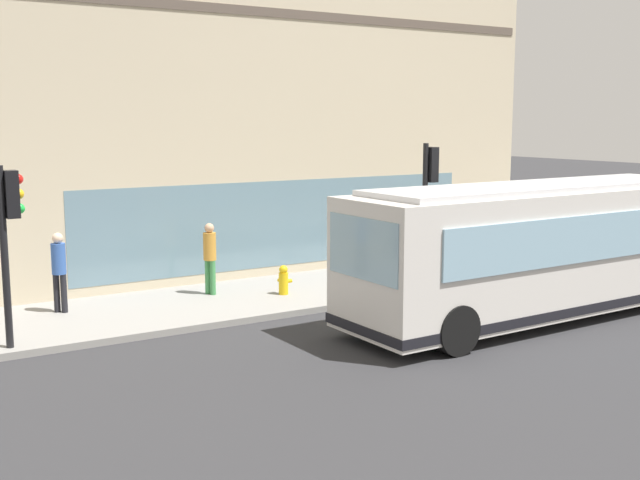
{
  "coord_description": "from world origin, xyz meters",
  "views": [
    {
      "loc": [
        -12.59,
        10.81,
        4.51
      ],
      "look_at": [
        1.51,
        2.0,
        1.93
      ],
      "focal_mm": 44.01,
      "sensor_mm": 36.0,
      "label": 1
    }
  ],
  "objects_px": {
    "pedestrian_by_light_pole": "(59,266)",
    "pedestrian_walking_along_curb": "(463,229)",
    "fire_hydrant": "(284,280)",
    "pedestrian_near_building_entrance": "(399,230)",
    "pedestrian_near_hydrant": "(210,253)",
    "traffic_light_down_block": "(10,221)",
    "newspaper_vending_box": "(502,256)",
    "city_bus_nearside": "(541,251)",
    "traffic_light_near_corner": "(429,187)"
  },
  "relations": [
    {
      "from": "pedestrian_by_light_pole",
      "to": "pedestrian_walking_along_curb",
      "type": "xyz_separation_m",
      "value": [
        0.56,
        -12.66,
        -0.15
      ]
    },
    {
      "from": "fire_hydrant",
      "to": "pedestrian_near_building_entrance",
      "type": "bearing_deg",
      "value": -71.29
    },
    {
      "from": "pedestrian_near_hydrant",
      "to": "traffic_light_down_block",
      "type": "bearing_deg",
      "value": 113.73
    },
    {
      "from": "newspaper_vending_box",
      "to": "city_bus_nearside",
      "type": "bearing_deg",
      "value": 145.22
    },
    {
      "from": "traffic_light_down_block",
      "to": "fire_hydrant",
      "type": "distance_m",
      "value": 7.05
    },
    {
      "from": "fire_hydrant",
      "to": "pedestrian_near_building_entrance",
      "type": "xyz_separation_m",
      "value": [
        1.67,
        -4.94,
        0.69
      ]
    },
    {
      "from": "fire_hydrant",
      "to": "newspaper_vending_box",
      "type": "bearing_deg",
      "value": -96.69
    },
    {
      "from": "pedestrian_by_light_pole",
      "to": "newspaper_vending_box",
      "type": "relative_size",
      "value": 2.03
    },
    {
      "from": "traffic_light_down_block",
      "to": "pedestrian_by_light_pole",
      "type": "xyz_separation_m",
      "value": [
        2.32,
        -1.41,
        -1.38
      ]
    },
    {
      "from": "pedestrian_near_hydrant",
      "to": "pedestrian_by_light_pole",
      "type": "bearing_deg",
      "value": 88.55
    },
    {
      "from": "pedestrian_walking_along_curb",
      "to": "city_bus_nearside",
      "type": "bearing_deg",
      "value": 151.79
    },
    {
      "from": "pedestrian_near_hydrant",
      "to": "newspaper_vending_box",
      "type": "height_order",
      "value": "pedestrian_near_hydrant"
    },
    {
      "from": "pedestrian_near_hydrant",
      "to": "pedestrian_near_building_entrance",
      "type": "bearing_deg",
      "value": -83.9
    },
    {
      "from": "pedestrian_by_light_pole",
      "to": "newspaper_vending_box",
      "type": "distance_m",
      "value": 12.12
    },
    {
      "from": "city_bus_nearside",
      "to": "pedestrian_walking_along_curb",
      "type": "height_order",
      "value": "city_bus_nearside"
    },
    {
      "from": "pedestrian_near_hydrant",
      "to": "pedestrian_near_building_entrance",
      "type": "xyz_separation_m",
      "value": [
        0.69,
        -6.49,
        0.01
      ]
    },
    {
      "from": "pedestrian_near_hydrant",
      "to": "pedestrian_by_light_pole",
      "type": "height_order",
      "value": "pedestrian_by_light_pole"
    },
    {
      "from": "traffic_light_near_corner",
      "to": "pedestrian_near_building_entrance",
      "type": "bearing_deg",
      "value": -24.4
    },
    {
      "from": "pedestrian_by_light_pole",
      "to": "pedestrian_near_building_entrance",
      "type": "height_order",
      "value": "pedestrian_by_light_pole"
    },
    {
      "from": "pedestrian_by_light_pole",
      "to": "traffic_light_near_corner",
      "type": "bearing_deg",
      "value": -104.46
    },
    {
      "from": "traffic_light_down_block",
      "to": "pedestrian_walking_along_curb",
      "type": "bearing_deg",
      "value": -78.42
    },
    {
      "from": "traffic_light_near_corner",
      "to": "newspaper_vending_box",
      "type": "bearing_deg",
      "value": -82.4
    },
    {
      "from": "pedestrian_walking_along_curb",
      "to": "newspaper_vending_box",
      "type": "xyz_separation_m",
      "value": [
        -2.43,
        0.7,
        -0.46
      ]
    },
    {
      "from": "traffic_light_near_corner",
      "to": "traffic_light_down_block",
      "type": "distance_m",
      "value": 10.25
    },
    {
      "from": "pedestrian_walking_along_curb",
      "to": "pedestrian_near_building_entrance",
      "type": "distance_m",
      "value": 2.52
    },
    {
      "from": "fire_hydrant",
      "to": "pedestrian_by_light_pole",
      "type": "height_order",
      "value": "pedestrian_by_light_pole"
    },
    {
      "from": "pedestrian_near_building_entrance",
      "to": "pedestrian_by_light_pole",
      "type": "bearing_deg",
      "value": 93.39
    },
    {
      "from": "traffic_light_down_block",
      "to": "newspaper_vending_box",
      "type": "bearing_deg",
      "value": -88.05
    },
    {
      "from": "city_bus_nearside",
      "to": "traffic_light_down_block",
      "type": "distance_m",
      "value": 11.28
    },
    {
      "from": "city_bus_nearside",
      "to": "traffic_light_down_block",
      "type": "height_order",
      "value": "traffic_light_down_block"
    },
    {
      "from": "traffic_light_down_block",
      "to": "traffic_light_near_corner",
      "type": "bearing_deg",
      "value": -89.78
    },
    {
      "from": "traffic_light_down_block",
      "to": "pedestrian_by_light_pole",
      "type": "height_order",
      "value": "traffic_light_down_block"
    },
    {
      "from": "city_bus_nearside",
      "to": "fire_hydrant",
      "type": "xyz_separation_m",
      "value": [
        4.6,
        4.11,
        -1.04
      ]
    },
    {
      "from": "fire_hydrant",
      "to": "pedestrian_walking_along_curb",
      "type": "xyz_separation_m",
      "value": [
        1.64,
        -7.45,
        0.55
      ]
    },
    {
      "from": "traffic_light_near_corner",
      "to": "pedestrian_near_building_entrance",
      "type": "height_order",
      "value": "traffic_light_near_corner"
    },
    {
      "from": "city_bus_nearside",
      "to": "pedestrian_near_building_entrance",
      "type": "bearing_deg",
      "value": -7.57
    },
    {
      "from": "traffic_light_down_block",
      "to": "newspaper_vending_box",
      "type": "relative_size",
      "value": 3.89
    },
    {
      "from": "pedestrian_near_building_entrance",
      "to": "newspaper_vending_box",
      "type": "distance_m",
      "value": 3.12
    },
    {
      "from": "city_bus_nearside",
      "to": "pedestrian_near_building_entrance",
      "type": "height_order",
      "value": "city_bus_nearside"
    },
    {
      "from": "city_bus_nearside",
      "to": "traffic_light_near_corner",
      "type": "height_order",
      "value": "traffic_light_near_corner"
    },
    {
      "from": "city_bus_nearside",
      "to": "pedestrian_near_hydrant",
      "type": "xyz_separation_m",
      "value": [
        5.58,
        5.66,
        -0.36
      ]
    },
    {
      "from": "fire_hydrant",
      "to": "pedestrian_near_hydrant",
      "type": "xyz_separation_m",
      "value": [
        0.98,
        1.55,
        0.68
      ]
    },
    {
      "from": "pedestrian_near_hydrant",
      "to": "pedestrian_near_building_entrance",
      "type": "relative_size",
      "value": 0.99
    },
    {
      "from": "pedestrian_by_light_pole",
      "to": "pedestrian_walking_along_curb",
      "type": "bearing_deg",
      "value": -87.45
    },
    {
      "from": "pedestrian_near_hydrant",
      "to": "fire_hydrant",
      "type": "bearing_deg",
      "value": -122.25
    },
    {
      "from": "city_bus_nearside",
      "to": "pedestrian_walking_along_curb",
      "type": "xyz_separation_m",
      "value": [
        6.24,
        -3.35,
        -0.5
      ]
    },
    {
      "from": "traffic_light_near_corner",
      "to": "fire_hydrant",
      "type": "distance_m",
      "value": 4.44
    },
    {
      "from": "traffic_light_near_corner",
      "to": "pedestrian_near_building_entrance",
      "type": "distance_m",
      "value": 3.53
    },
    {
      "from": "pedestrian_near_hydrant",
      "to": "traffic_light_near_corner",
      "type": "bearing_deg",
      "value": -112.88
    },
    {
      "from": "pedestrian_near_hydrant",
      "to": "pedestrian_walking_along_curb",
      "type": "distance_m",
      "value": 9.03
    }
  ]
}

